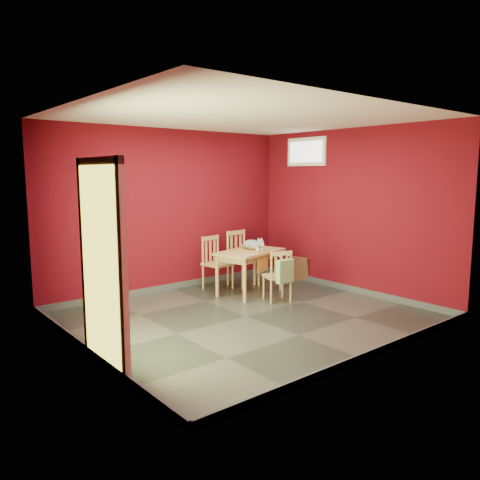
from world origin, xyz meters
TOP-DOWN VIEW (x-y plane):
  - ground at (0.00, 0.00)m, footprint 4.50×4.50m
  - room_shell at (0.00, 0.00)m, footprint 4.50×4.50m
  - doorway at (-2.23, -0.40)m, footprint 0.06×1.01m
  - window at (2.23, 1.00)m, footprint 0.05×0.90m
  - outlet_plate at (1.60, 1.99)m, footprint 0.08×0.02m
  - dining_table at (0.87, 0.94)m, footprint 1.26×0.91m
  - table_runner at (0.87, 0.84)m, footprint 0.43×0.68m
  - chair_far_left at (0.63, 1.57)m, footprint 0.48×0.48m
  - chair_far_right at (1.11, 1.46)m, footprint 0.47×0.47m
  - chair_near at (0.88, 0.29)m, footprint 0.49×0.49m
  - tote_bag at (0.83, 0.10)m, footprint 0.29×0.18m
  - cat at (0.96, 0.99)m, footprint 0.30×0.49m
  - picture_frame at (2.19, 1.10)m, footprint 0.22×0.46m

SIDE VIEW (x-z plane):
  - ground at x=0.00m, z-range 0.00..0.00m
  - room_shell at x=0.00m, z-range -2.20..2.30m
  - picture_frame at x=2.19m, z-range 0.00..0.44m
  - outlet_plate at x=1.60m, z-range 0.24..0.36m
  - chair_near at x=0.88m, z-range 0.01..0.82m
  - chair_far_left at x=0.63m, z-range 0.01..0.91m
  - chair_far_right at x=1.11m, z-range 0.01..0.98m
  - tote_bag at x=0.83m, z-range 0.31..0.72m
  - dining_table at x=0.87m, z-range 0.27..0.98m
  - table_runner at x=0.87m, z-range 0.51..0.82m
  - cat at x=0.96m, z-range 0.71..0.94m
  - doorway at x=-2.23m, z-range 0.06..2.19m
  - window at x=2.23m, z-range 2.10..2.60m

